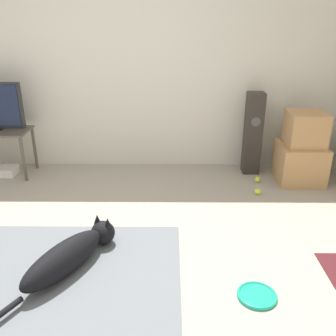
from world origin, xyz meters
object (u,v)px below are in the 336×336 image
Objects in this scene: floor_speaker at (253,134)px; frisbee at (257,295)px; dog at (71,254)px; game_console at (4,171)px; tennis_ball_near_speaker at (257,179)px; cardboard_box_lower at (300,163)px; cardboard_box_upper at (305,129)px; tennis_ball_by_boxes at (258,192)px.

frisbee is at bearing -99.61° from floor_speaker.
dog reaches higher than game_console.
game_console reaches higher than tennis_ball_near_speaker.
cardboard_box_upper is at bearing 2.93° from cardboard_box_lower.
floor_speaker reaches higher than cardboard_box_lower.
cardboard_box_upper is (0.01, 0.00, 0.40)m from cardboard_box_lower.
frisbee is at bearing -114.42° from cardboard_box_lower.
cardboard_box_upper is 0.76m from tennis_ball_near_speaker.
cardboard_box_upper is 0.88m from tennis_ball_by_boxes.
floor_speaker is (0.37, 2.18, 0.47)m from frisbee.
tennis_ball_by_boxes is at bearing -146.34° from cardboard_box_upper.
game_console is (-3.46, 0.14, -0.17)m from cardboard_box_lower.
tennis_ball_near_speaker is at bearing 42.14° from dog.
dog reaches higher than frisbee.
cardboard_box_lower is at bearing 34.06° from tennis_ball_by_boxes.
tennis_ball_by_boxes and tennis_ball_near_speaker have the same top height.
cardboard_box_lower is at bearing 36.26° from dog.
game_console is at bearing 177.61° from cardboard_box_lower.
floor_speaker is 14.64× the size of tennis_ball_by_boxes.
cardboard_box_upper reaches higher than tennis_ball_by_boxes.
tennis_ball_by_boxes is at bearing -145.94° from cardboard_box_lower.
game_console is at bearing 141.46° from frisbee.
dog is 15.89× the size of tennis_ball_near_speaker.
cardboard_box_upper reaches higher than dog.
floor_speaker is 0.77m from tennis_ball_by_boxes.
tennis_ball_near_speaker is (0.40, 1.87, 0.02)m from frisbee.
tennis_ball_by_boxes is at bearing -93.11° from floor_speaker.
tennis_ball_near_speaker is (1.74, 1.57, -0.10)m from dog.
floor_speaker reaches higher than tennis_ball_by_boxes.
floor_speaker is at bearing 80.39° from frisbee.
tennis_ball_by_boxes is (-0.54, -0.36, -0.59)m from cardboard_box_upper.
game_console is (-2.59, 2.06, 0.03)m from frisbee.
cardboard_box_lower reaches higher than tennis_ball_near_speaker.
tennis_ball_by_boxes is at bearing -9.83° from game_console.
game_console is (-3.47, 0.14, -0.57)m from cardboard_box_upper.
cardboard_box_lower is at bearing -177.07° from cardboard_box_upper.
game_console reaches higher than frisbee.
tennis_ball_by_boxes is (1.67, 1.26, -0.10)m from dog.
tennis_ball_near_speaker is at bearing -174.10° from cardboard_box_lower.
frisbee is at bearing -12.50° from dog.
tennis_ball_near_speaker is at bearing -3.70° from game_console.
cardboard_box_upper is at bearing 36.16° from dog.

